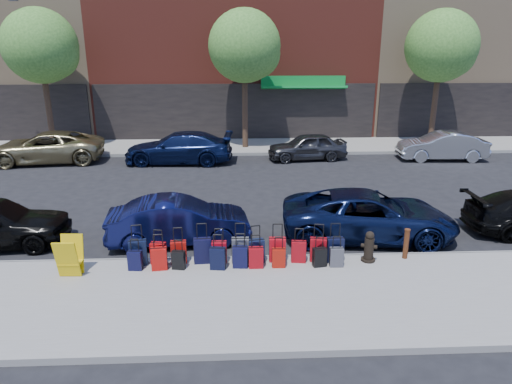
{
  "coord_description": "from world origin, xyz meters",
  "views": [
    {
      "loc": [
        -0.03,
        -15.53,
        5.48
      ],
      "look_at": [
        0.6,
        -1.5,
        1.0
      ],
      "focal_mm": 32.0,
      "sensor_mm": 36.0,
      "label": 1
    }
  ],
  "objects_px": {
    "display_rack": "(70,257)",
    "car_far_1": "(179,148)",
    "bollard": "(406,243)",
    "car_near_2": "(369,215)",
    "car_far_0": "(46,147)",
    "car_near_1": "(179,221)",
    "tree_right": "(444,48)",
    "tree_center": "(247,48)",
    "car_far_2": "(307,147)",
    "suitcase_front_5": "(240,250)",
    "tree_left": "(43,48)",
    "fire_hydrant": "(369,247)",
    "car_far_3": "(442,146)"
  },
  "relations": [
    {
      "from": "tree_left",
      "to": "tree_center",
      "type": "relative_size",
      "value": 1.0
    },
    {
      "from": "car_near_2",
      "to": "car_near_1",
      "type": "bearing_deg",
      "value": 97.37
    },
    {
      "from": "display_rack",
      "to": "car_far_0",
      "type": "relative_size",
      "value": 0.18
    },
    {
      "from": "bollard",
      "to": "car_near_2",
      "type": "distance_m",
      "value": 1.83
    },
    {
      "from": "bollard",
      "to": "car_far_2",
      "type": "bearing_deg",
      "value": 94.03
    },
    {
      "from": "car_near_2",
      "to": "car_far_3",
      "type": "distance_m",
      "value": 11.58
    },
    {
      "from": "car_near_1",
      "to": "car_far_2",
      "type": "height_order",
      "value": "car_far_2"
    },
    {
      "from": "tree_right",
      "to": "car_far_3",
      "type": "distance_m",
      "value": 5.58
    },
    {
      "from": "tree_left",
      "to": "suitcase_front_5",
      "type": "height_order",
      "value": "tree_left"
    },
    {
      "from": "car_near_2",
      "to": "suitcase_front_5",
      "type": "bearing_deg",
      "value": 121.02
    },
    {
      "from": "tree_left",
      "to": "car_far_1",
      "type": "bearing_deg",
      "value": -22.78
    },
    {
      "from": "car_far_0",
      "to": "car_far_3",
      "type": "relative_size",
      "value": 1.26
    },
    {
      "from": "car_near_1",
      "to": "car_far_0",
      "type": "distance_m",
      "value": 12.67
    },
    {
      "from": "tree_left",
      "to": "tree_right",
      "type": "distance_m",
      "value": 21.0
    },
    {
      "from": "tree_left",
      "to": "car_far_1",
      "type": "distance_m",
      "value": 8.94
    },
    {
      "from": "tree_left",
      "to": "car_far_2",
      "type": "xyz_separation_m",
      "value": [
        13.43,
        -2.56,
        -4.74
      ]
    },
    {
      "from": "fire_hydrant",
      "to": "car_near_2",
      "type": "bearing_deg",
      "value": 95.74
    },
    {
      "from": "tree_right",
      "to": "car_far_0",
      "type": "relative_size",
      "value": 1.33
    },
    {
      "from": "display_rack",
      "to": "car_far_0",
      "type": "height_order",
      "value": "car_far_0"
    },
    {
      "from": "tree_right",
      "to": "suitcase_front_5",
      "type": "height_order",
      "value": "tree_right"
    },
    {
      "from": "car_near_1",
      "to": "tree_right",
      "type": "bearing_deg",
      "value": -52.18
    },
    {
      "from": "bollard",
      "to": "car_far_1",
      "type": "distance_m",
      "value": 13.42
    },
    {
      "from": "car_far_0",
      "to": "car_near_1",
      "type": "bearing_deg",
      "value": 30.43
    },
    {
      "from": "display_rack",
      "to": "car_far_2",
      "type": "bearing_deg",
      "value": 60.48
    },
    {
      "from": "fire_hydrant",
      "to": "car_near_1",
      "type": "bearing_deg",
      "value": -177.88
    },
    {
      "from": "display_rack",
      "to": "car_far_2",
      "type": "xyz_separation_m",
      "value": [
        7.65,
        12.25,
        0.04
      ]
    },
    {
      "from": "tree_left",
      "to": "car_near_1",
      "type": "xyz_separation_m",
      "value": [
        8.16,
        -12.64,
        -4.74
      ]
    },
    {
      "from": "fire_hydrant",
      "to": "car_far_2",
      "type": "height_order",
      "value": "car_far_2"
    },
    {
      "from": "car_far_0",
      "to": "car_far_2",
      "type": "relative_size",
      "value": 1.38
    },
    {
      "from": "tree_right",
      "to": "car_far_0",
      "type": "distance_m",
      "value": 21.2
    },
    {
      "from": "suitcase_front_5",
      "to": "car_far_0",
      "type": "bearing_deg",
      "value": 129.47
    },
    {
      "from": "tree_right",
      "to": "car_far_0",
      "type": "bearing_deg",
      "value": -172.87
    },
    {
      "from": "suitcase_front_5",
      "to": "display_rack",
      "type": "relative_size",
      "value": 1.09
    },
    {
      "from": "suitcase_front_5",
      "to": "bollard",
      "type": "distance_m",
      "value": 4.34
    },
    {
      "from": "car_far_3",
      "to": "car_far_1",
      "type": "bearing_deg",
      "value": -86.73
    },
    {
      "from": "tree_center",
      "to": "car_near_1",
      "type": "xyz_separation_m",
      "value": [
        -2.34,
        -12.64,
        -4.74
      ]
    },
    {
      "from": "car_far_1",
      "to": "car_far_2",
      "type": "xyz_separation_m",
      "value": [
        6.39,
        0.4,
        -0.09
      ]
    },
    {
      "from": "car_far_0",
      "to": "tree_left",
      "type": "bearing_deg",
      "value": -176.32
    },
    {
      "from": "suitcase_front_5",
      "to": "car_near_2",
      "type": "xyz_separation_m",
      "value": [
        3.84,
        1.79,
        0.23
      ]
    },
    {
      "from": "car_near_2",
      "to": "car_far_0",
      "type": "distance_m",
      "value": 16.58
    },
    {
      "from": "fire_hydrant",
      "to": "car_far_2",
      "type": "xyz_separation_m",
      "value": [
        0.19,
        11.81,
        0.14
      ]
    },
    {
      "from": "car_near_1",
      "to": "car_far_3",
      "type": "height_order",
      "value": "car_far_3"
    },
    {
      "from": "fire_hydrant",
      "to": "display_rack",
      "type": "height_order",
      "value": "display_rack"
    },
    {
      "from": "display_rack",
      "to": "car_far_0",
      "type": "distance_m",
      "value": 13.34
    },
    {
      "from": "bollard",
      "to": "car_far_2",
      "type": "xyz_separation_m",
      "value": [
        -0.83,
        11.71,
        0.1
      ]
    },
    {
      "from": "display_rack",
      "to": "car_far_1",
      "type": "relative_size",
      "value": 0.18
    },
    {
      "from": "car_near_2",
      "to": "car_far_0",
      "type": "height_order",
      "value": "car_far_0"
    },
    {
      "from": "suitcase_front_5",
      "to": "car_near_2",
      "type": "relative_size",
      "value": 0.21
    },
    {
      "from": "car_near_1",
      "to": "tree_left",
      "type": "bearing_deg",
      "value": 26.1
    },
    {
      "from": "tree_left",
      "to": "car_far_1",
      "type": "xyz_separation_m",
      "value": [
        7.04,
        -2.96,
        -4.65
      ]
    }
  ]
}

